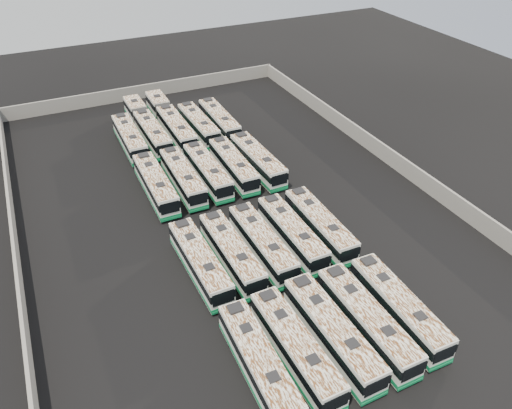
# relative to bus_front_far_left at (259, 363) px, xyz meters

# --- Properties ---
(ground) EXTENTS (140.00, 140.00, 0.00)m
(ground) POSITION_rel_bus_front_far_left_xyz_m (6.70, 20.39, -1.58)
(ground) COLOR black
(ground) RESTS_ON ground
(perimeter_wall) EXTENTS (45.20, 73.20, 2.20)m
(perimeter_wall) POSITION_rel_bus_front_far_left_xyz_m (6.70, 20.39, -0.48)
(perimeter_wall) COLOR gray
(perimeter_wall) RESTS_ON ground
(bus_front_far_left) EXTENTS (2.56, 11.05, 3.10)m
(bus_front_far_left) POSITION_rel_bus_front_far_left_xyz_m (0.00, 0.00, 0.00)
(bus_front_far_left) COLOR silver
(bus_front_far_left) RESTS_ON ground
(bus_front_left) EXTENTS (2.56, 11.16, 3.13)m
(bus_front_left) POSITION_rel_bus_front_far_left_xyz_m (3.14, 0.07, 0.02)
(bus_front_left) COLOR silver
(bus_front_left) RESTS_ON ground
(bus_front_center) EXTENTS (2.62, 11.49, 3.23)m
(bus_front_center) POSITION_rel_bus_front_far_left_xyz_m (6.45, 0.09, 0.07)
(bus_front_center) COLOR silver
(bus_front_center) RESTS_ON ground
(bus_front_right) EXTENTS (2.48, 11.44, 3.22)m
(bus_front_right) POSITION_rel_bus_front_far_left_xyz_m (9.65, -0.06, 0.06)
(bus_front_right) COLOR silver
(bus_front_right) RESTS_ON ground
(bus_front_far_right) EXTENTS (2.58, 11.16, 3.13)m
(bus_front_far_right) POSITION_rel_bus_front_far_left_xyz_m (12.98, 0.06, 0.02)
(bus_front_far_right) COLOR silver
(bus_front_far_right) RESTS_ON ground
(bus_midfront_far_left) EXTENTS (2.56, 11.05, 3.10)m
(bus_midfront_far_left) POSITION_rel_bus_front_far_left_xyz_m (-0.09, 12.52, 0.00)
(bus_midfront_far_left) COLOR silver
(bus_midfront_far_left) RESTS_ON ground
(bus_midfront_left) EXTENTS (2.46, 10.99, 3.09)m
(bus_midfront_left) POSITION_rel_bus_front_far_left_xyz_m (3.11, 12.52, -0.01)
(bus_midfront_left) COLOR silver
(bus_midfront_left) RESTS_ON ground
(bus_midfront_center) EXTENTS (2.42, 11.01, 3.09)m
(bus_midfront_center) POSITION_rel_bus_front_far_left_xyz_m (6.35, 12.52, -0.00)
(bus_midfront_center) COLOR silver
(bus_midfront_center) RESTS_ON ground
(bus_midfront_right) EXTENTS (2.34, 10.99, 3.09)m
(bus_midfront_right) POSITION_rel_bus_front_far_left_xyz_m (9.75, 12.70, -0.00)
(bus_midfront_right) COLOR silver
(bus_midfront_right) RESTS_ON ground
(bus_midfront_far_right) EXTENTS (2.48, 11.08, 3.11)m
(bus_midfront_far_right) POSITION_rel_bus_front_far_left_xyz_m (12.98, 12.66, 0.01)
(bus_midfront_far_right) COLOR silver
(bus_midfront_far_right) RESTS_ON ground
(bus_midback_far_left) EXTENTS (2.43, 11.33, 3.19)m
(bus_midback_far_left) POSITION_rel_bus_front_far_left_xyz_m (-0.10, 27.35, 0.05)
(bus_midback_far_left) COLOR silver
(bus_midback_far_left) RESTS_ON ground
(bus_midback_left) EXTENTS (2.44, 11.10, 3.12)m
(bus_midback_left) POSITION_rel_bus_front_far_left_xyz_m (3.24, 27.53, 0.01)
(bus_midback_left) COLOR silver
(bus_midback_left) RESTS_ON ground
(bus_midback_center) EXTENTS (2.36, 11.05, 3.11)m
(bus_midback_center) POSITION_rel_bus_front_far_left_xyz_m (6.38, 27.61, 0.01)
(bus_midback_center) COLOR silver
(bus_midback_center) RESTS_ON ground
(bus_midback_right) EXTENTS (2.50, 11.01, 3.09)m
(bus_midback_right) POSITION_rel_bus_front_far_left_xyz_m (9.74, 27.57, -0.00)
(bus_midback_right) COLOR silver
(bus_midback_right) RESTS_ON ground
(bus_midback_far_right) EXTENTS (2.67, 11.34, 3.18)m
(bus_midback_far_right) POSITION_rel_bus_front_far_left_xyz_m (12.91, 27.34, 0.04)
(bus_midback_far_right) COLOR silver
(bus_midback_far_right) RESTS_ON ground
(bus_back_far_left) EXTENTS (2.41, 11.11, 3.13)m
(bus_back_far_left) POSITION_rel_bus_front_far_left_xyz_m (-0.03, 40.09, 0.01)
(bus_back_far_left) COLOR silver
(bus_back_far_left) RESTS_ON ground
(bus_back_left) EXTENTS (2.55, 17.19, 3.11)m
(bus_back_left) POSITION_rel_bus_front_far_left_xyz_m (3.08, 43.06, 0.01)
(bus_back_left) COLOR silver
(bus_back_left) RESTS_ON ground
(bus_back_center) EXTENTS (2.48, 17.70, 3.21)m
(bus_back_center) POSITION_rel_bus_front_far_left_xyz_m (6.48, 42.97, 0.05)
(bus_back_center) COLOR silver
(bus_back_center) RESTS_ON ground
(bus_back_right) EXTENTS (2.52, 11.03, 3.10)m
(bus_back_right) POSITION_rel_bus_front_far_left_xyz_m (9.72, 40.01, -0.00)
(bus_back_right) COLOR silver
(bus_back_right) RESTS_ON ground
(bus_back_far_right) EXTENTS (2.51, 11.09, 3.11)m
(bus_back_far_right) POSITION_rel_bus_front_far_left_xyz_m (12.89, 40.08, 0.01)
(bus_back_far_right) COLOR silver
(bus_back_far_right) RESTS_ON ground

